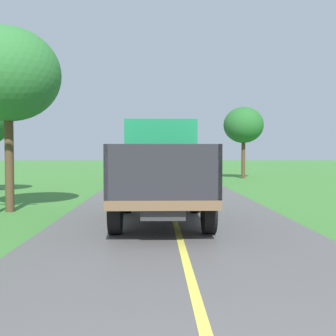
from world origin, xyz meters
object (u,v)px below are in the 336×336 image
banana_truck_near (160,168)px  roadside_tree_near_left (8,75)px  roadside_tree_mid_right (244,125)px  banana_truck_far (161,159)px

banana_truck_near → roadside_tree_near_left: (-4.84, 1.70, 2.93)m
banana_truck_near → roadside_tree_mid_right: 20.11m
banana_truck_far → roadside_tree_mid_right: (6.18, 4.14, 2.46)m
banana_truck_far → roadside_tree_mid_right: 7.83m
banana_truck_near → banana_truck_far: same height
banana_truck_near → roadside_tree_near_left: roadside_tree_near_left is taller
banana_truck_far → roadside_tree_near_left: (-5.01, -13.08, 2.92)m
banana_truck_near → banana_truck_far: size_ratio=1.00×
banana_truck_near → banana_truck_far: (0.17, 14.78, 0.01)m
banana_truck_far → roadside_tree_mid_right: size_ratio=1.10×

